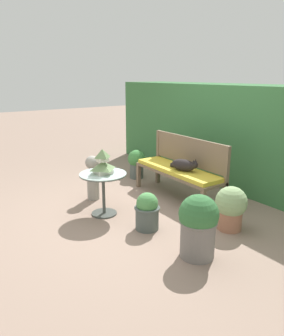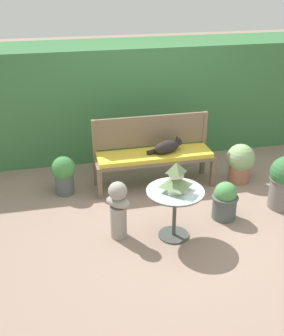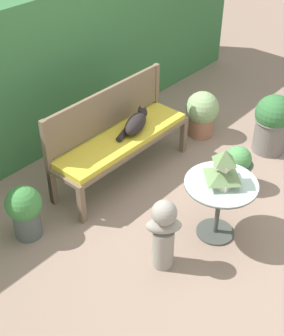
{
  "view_description": "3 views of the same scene",
  "coord_description": "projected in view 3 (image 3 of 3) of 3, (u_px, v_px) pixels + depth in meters",
  "views": [
    {
      "loc": [
        3.73,
        -2.25,
        1.91
      ],
      "look_at": [
        -0.34,
        0.48,
        0.52
      ],
      "focal_mm": 35.0,
      "sensor_mm": 36.0,
      "label": 1
    },
    {
      "loc": [
        -1.43,
        -4.2,
        2.88
      ],
      "look_at": [
        -0.35,
        0.56,
        0.5
      ],
      "focal_mm": 45.0,
      "sensor_mm": 36.0,
      "label": 2
    },
    {
      "loc": [
        -3.02,
        -1.87,
        3.16
      ],
      "look_at": [
        -0.26,
        0.55,
        0.41
      ],
      "focal_mm": 50.0,
      "sensor_mm": 36.0,
      "label": 3
    }
  ],
  "objects": [
    {
      "name": "garden_bust",
      "position": [
        164.0,
        232.0,
        3.92
      ],
      "size": [
        0.34,
        0.34,
        0.71
      ],
      "rotation": [
        0.0,
        0.0,
        -0.79
      ],
      "color": "gray",
      "rests_on": "ground"
    },
    {
      "name": "potted_plant_table_far",
      "position": [
        25.0,
        210.0,
        4.26
      ],
      "size": [
        0.33,
        0.33,
        0.55
      ],
      "color": "#4C5651",
      "rests_on": "ground"
    },
    {
      "name": "potted_plant_bench_left",
      "position": [
        202.0,
        113.0,
        5.66
      ],
      "size": [
        0.4,
        0.4,
        0.57
      ],
      "color": "#9E664C",
      "rests_on": "ground"
    },
    {
      "name": "foliage_hedge_back",
      "position": [
        34.0,
        62.0,
        5.48
      ],
      "size": [
        6.4,
        1.09,
        1.76
      ],
      "primitive_type": "cube",
      "color": "#38703D",
      "rests_on": "ground"
    },
    {
      "name": "patio_table",
      "position": [
        220.0,
        194.0,
        4.17
      ],
      "size": [
        0.66,
        0.66,
        0.61
      ],
      "color": "#424742",
      "rests_on": "ground"
    },
    {
      "name": "cat",
      "position": [
        136.0,
        123.0,
        4.91
      ],
      "size": [
        0.52,
        0.3,
        0.21
      ],
      "rotation": [
        0.0,
        0.0,
        0.33
      ],
      "color": "black",
      "rests_on": "garden_bench"
    },
    {
      "name": "potted_plant_path_edge",
      "position": [
        237.0,
        168.0,
        4.87
      ],
      "size": [
        0.33,
        0.33,
        0.49
      ],
      "color": "#4C5651",
      "rests_on": "ground"
    },
    {
      "name": "garden_bench",
      "position": [
        122.0,
        142.0,
        4.92
      ],
      "size": [
        1.67,
        0.48,
        0.51
      ],
      "color": "brown",
      "rests_on": "ground"
    },
    {
      "name": "pagoda_birdhouse",
      "position": [
        223.0,
        170.0,
        4.0
      ],
      "size": [
        0.29,
        0.29,
        0.35
      ],
      "color": "silver",
      "rests_on": "patio_table"
    },
    {
      "name": "potted_plant_table_near",
      "position": [
        272.0,
        122.0,
        5.35
      ],
      "size": [
        0.43,
        0.43,
        0.71
      ],
      "color": "slate",
      "rests_on": "ground"
    },
    {
      "name": "bench_backrest",
      "position": [
        106.0,
        113.0,
        4.87
      ],
      "size": [
        1.67,
        0.06,
        0.97
      ],
      "color": "brown",
      "rests_on": "ground"
    },
    {
      "name": "ground",
      "position": [
        200.0,
        211.0,
        4.7
      ],
      "size": [
        30.0,
        30.0,
        0.0
      ],
      "primitive_type": "plane",
      "color": "gray"
    }
  ]
}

